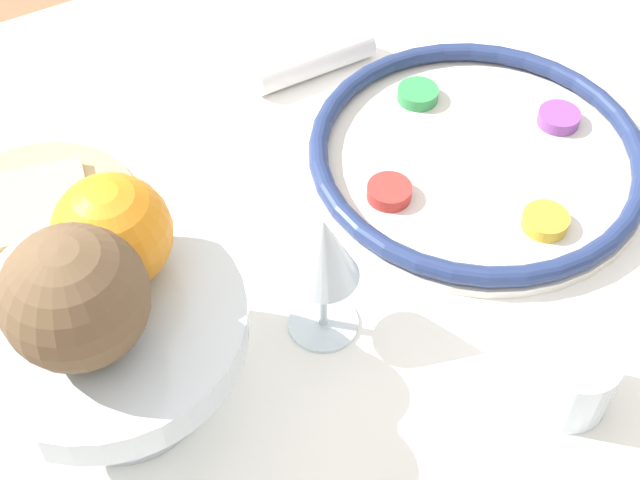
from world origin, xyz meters
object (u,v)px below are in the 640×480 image
fruit_stand (109,334)px  cup_near (572,378)px  seder_plate (477,155)px  bread_plate (38,210)px  coconut (75,298)px  orange_fruit (112,233)px  wine_glass (323,254)px  napkin_roll (313,60)px

fruit_stand → cup_near: 0.37m
seder_plate → bread_plate: seder_plate is taller
seder_plate → coconut: bearing=11.8°
seder_plate → bread_plate: (0.41, -0.16, -0.01)m
bread_plate → orange_fruit: bearing=97.2°
wine_glass → coconut: coconut is taller
napkin_roll → cup_near: (0.03, 0.47, 0.01)m
wine_glass → napkin_roll: (-0.17, -0.31, -0.08)m
wine_glass → coconut: 0.21m
orange_fruit → bread_plate: orange_fruit is taller
orange_fruit → coconut: (0.05, 0.05, 0.01)m
coconut → napkin_roll: size_ratio=0.71×
orange_fruit → cup_near: 0.38m
orange_fruit → wine_glass: bearing=160.8°
coconut → cup_near: 0.39m
fruit_stand → orange_fruit: size_ratio=2.40×
seder_plate → bread_plate: bearing=-21.3°
napkin_roll → cup_near: cup_near is taller
wine_glass → fruit_stand: 0.18m
seder_plate → orange_fruit: orange_fruit is taller
seder_plate → bread_plate: size_ratio=1.79×
wine_glass → cup_near: wine_glass is taller
wine_glass → orange_fruit: orange_fruit is taller
seder_plate → napkin_roll: bearing=-72.0°
cup_near → seder_plate: bearing=-111.4°
coconut → bread_plate: size_ratio=0.53×
bread_plate → napkin_roll: (-0.34, -0.05, 0.01)m
napkin_roll → cup_near: 0.48m
wine_glass → bread_plate: wine_glass is taller
wine_glass → cup_near: bearing=129.3°
wine_glass → orange_fruit: 0.17m
seder_plate → coconut: (0.43, 0.09, 0.15)m
seder_plate → bread_plate: 0.44m
seder_plate → fruit_stand: 0.43m
wine_glass → coconut: (0.19, -0.00, 0.07)m
cup_near → napkin_roll: bearing=-93.9°
fruit_stand → bread_plate: size_ratio=1.11×
fruit_stand → coconut: size_ratio=2.08×
wine_glass → napkin_roll: bearing=-118.6°
orange_fruit → seder_plate: bearing=-173.8°
orange_fruit → coconut: 0.07m
orange_fruit → bread_plate: bearing=-82.8°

